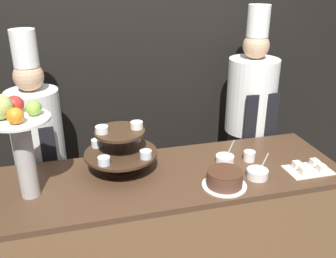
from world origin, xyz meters
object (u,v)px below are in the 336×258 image
(cake_round, at_px, (225,179))
(chef_left, at_px, (39,147))
(serving_bowl_near, at_px, (257,174))
(cake_square_tray, at_px, (309,168))
(tiered_stand, at_px, (121,148))
(cup_white, at_px, (249,156))
(serving_bowl_far, at_px, (225,159))
(chef_center_left, at_px, (250,117))
(fruit_pedestal, at_px, (18,133))

(cake_round, xyz_separation_m, chef_left, (-1.04, 0.77, -0.04))
(cake_round, relative_size, serving_bowl_near, 1.64)
(cake_round, xyz_separation_m, cake_square_tray, (0.56, 0.03, -0.03))
(tiered_stand, distance_m, cup_white, 0.82)
(cup_white, relative_size, serving_bowl_far, 0.48)
(tiered_stand, distance_m, chef_center_left, 1.15)
(fruit_pedestal, bearing_deg, cake_round, -9.94)
(serving_bowl_near, distance_m, serving_bowl_far, 0.25)
(fruit_pedestal, xyz_separation_m, cake_square_tray, (1.63, -0.15, -0.35))
(tiered_stand, bearing_deg, serving_bowl_near, -20.41)
(fruit_pedestal, height_order, serving_bowl_near, fruit_pedestal)
(chef_left, bearing_deg, chef_center_left, -0.00)
(chef_center_left, bearing_deg, chef_left, 180.00)
(cup_white, distance_m, serving_bowl_near, 0.21)
(fruit_pedestal, bearing_deg, serving_bowl_far, 3.39)
(tiered_stand, xyz_separation_m, cake_round, (0.53, -0.32, -0.11))
(serving_bowl_near, relative_size, chef_left, 0.09)
(serving_bowl_near, distance_m, chef_center_left, 0.79)
(cake_square_tray, bearing_deg, chef_left, 155.39)
(tiered_stand, height_order, chef_center_left, chef_center_left)
(cake_square_tray, bearing_deg, serving_bowl_near, 179.37)
(serving_bowl_near, bearing_deg, chef_left, 149.92)
(serving_bowl_near, bearing_deg, fruit_pedestal, 173.41)
(cup_white, height_order, serving_bowl_far, serving_bowl_far)
(fruit_pedestal, bearing_deg, tiered_stand, 14.14)
(serving_bowl_far, bearing_deg, chef_center_left, 50.94)
(tiered_stand, bearing_deg, cake_round, -30.85)
(serving_bowl_near, xyz_separation_m, chef_center_left, (0.30, 0.73, 0.04))
(cup_white, distance_m, chef_left, 1.41)
(chef_center_left, bearing_deg, serving_bowl_near, -112.45)
(serving_bowl_far, bearing_deg, serving_bowl_near, -62.46)
(fruit_pedestal, height_order, cake_round, fruit_pedestal)
(tiered_stand, xyz_separation_m, chef_left, (-0.50, 0.45, -0.14))
(chef_left, xyz_separation_m, chef_center_left, (1.56, -0.00, 0.06))
(serving_bowl_far, xyz_separation_m, chef_center_left, (0.41, 0.51, 0.05))
(fruit_pedestal, distance_m, cake_square_tray, 1.67)
(chef_left, bearing_deg, tiered_stand, -41.72)
(cake_round, relative_size, cup_white, 3.45)
(tiered_stand, xyz_separation_m, cup_white, (0.80, -0.08, -0.12))
(tiered_stand, height_order, cup_white, tiered_stand)
(tiered_stand, relative_size, serving_bowl_near, 2.82)
(fruit_pedestal, height_order, chef_left, chef_left)
(chef_left, bearing_deg, fruit_pedestal, -92.61)
(cake_round, relative_size, chef_left, 0.15)
(tiered_stand, height_order, fruit_pedestal, fruit_pedestal)
(cup_white, distance_m, serving_bowl_far, 0.16)
(chef_left, bearing_deg, cake_square_tray, -24.61)
(serving_bowl_near, bearing_deg, chef_center_left, 67.55)
(cake_square_tray, height_order, chef_left, chef_left)
(tiered_stand, distance_m, chef_left, 0.69)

